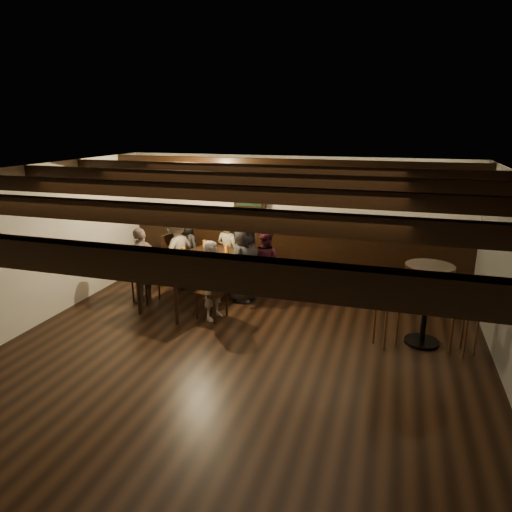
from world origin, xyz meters
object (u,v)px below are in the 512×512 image
(dining_table, at_px, (193,263))
(person_right_far, at_px, (214,280))
(chair_right_near, at_px, (243,285))
(person_left_far, at_px, (142,265))
(person_left_near, at_px, (176,250))
(chair_right_far, at_px, (213,301))
(person_bench_centre, at_px, (228,252))
(bar_stool_right, at_px, (465,324))
(chair_left_far, at_px, (145,286))
(person_bench_right, at_px, (265,262))
(bar_stool_left, at_px, (387,316))
(person_bench_left, at_px, (186,248))
(high_top_table, at_px, (427,293))
(chair_left_near, at_px, (179,270))
(person_right_near, at_px, (244,262))

(dining_table, distance_m, person_right_far, 0.88)
(chair_right_near, relative_size, person_left_far, 0.67)
(person_left_near, bearing_deg, person_right_far, 59.04)
(dining_table, distance_m, chair_right_far, 0.94)
(person_bench_centre, bearing_deg, bar_stool_right, 170.00)
(chair_left_far, relative_size, chair_right_far, 0.93)
(person_bench_right, height_order, bar_stool_left, person_bench_right)
(chair_right_near, relative_size, chair_right_far, 0.96)
(person_left_far, distance_m, bar_stool_right, 5.09)
(person_bench_left, height_order, person_bench_centre, person_bench_centre)
(high_top_table, bearing_deg, chair_right_far, -179.08)
(person_bench_centre, distance_m, person_right_far, 1.68)
(chair_left_near, height_order, bar_stool_left, bar_stool_left)
(person_bench_right, height_order, person_right_near, person_right_near)
(chair_left_far, xyz_separation_m, person_left_far, (-0.03, 0.01, 0.39))
(person_right_near, distance_m, bar_stool_right, 3.54)
(person_bench_centre, distance_m, person_bench_right, 0.91)
(chair_left_far, height_order, person_left_far, person_left_far)
(chair_right_far, relative_size, person_left_far, 0.70)
(person_bench_centre, xyz_separation_m, person_left_far, (-1.08, -1.28, 0.03))
(chair_left_far, xyz_separation_m, bar_stool_left, (4.03, -0.49, 0.17))
(chair_left_far, xyz_separation_m, high_top_table, (4.53, -0.29, 0.50))
(chair_right_near, xyz_separation_m, bar_stool_right, (3.43, -0.98, 0.17))
(chair_right_far, bearing_deg, high_top_table, -75.58)
(dining_table, bearing_deg, bar_stool_right, 3.95)
(person_bench_centre, height_order, person_right_far, person_right_far)
(person_bench_right, distance_m, person_left_far, 2.13)
(person_bench_left, bearing_deg, bar_stool_right, 173.34)
(person_left_far, height_order, bar_stool_left, person_left_far)
(person_bench_right, height_order, person_left_near, person_left_near)
(dining_table, xyz_separation_m, chair_right_far, (0.59, -0.61, -0.40))
(person_left_far, relative_size, bar_stool_right, 1.11)
(dining_table, height_order, bar_stool_left, bar_stool_left)
(person_right_far, height_order, bar_stool_right, person_right_far)
(person_bench_right, relative_size, person_right_far, 0.94)
(dining_table, xyz_separation_m, person_right_near, (0.83, 0.26, 0.00))
(person_bench_left, bearing_deg, high_top_table, 173.03)
(person_right_near, bearing_deg, chair_right_near, 90.00)
(person_right_far, bearing_deg, person_bench_right, -6.34)
(chair_right_far, xyz_separation_m, person_left_far, (-1.43, 0.34, 0.37))
(chair_left_near, distance_m, person_bench_left, 0.57)
(person_left_near, bearing_deg, chair_right_far, 58.51)
(chair_right_far, bearing_deg, person_left_near, 58.51)
(chair_left_near, distance_m, person_left_near, 0.38)
(person_left_near, distance_m, person_left_far, 0.90)
(chair_right_near, height_order, person_left_far, person_left_far)
(chair_left_far, distance_m, person_left_near, 1.00)
(chair_right_far, height_order, person_bench_right, person_bench_right)
(chair_left_far, bearing_deg, dining_table, 122.08)
(chair_right_far, relative_size, bar_stool_right, 0.78)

